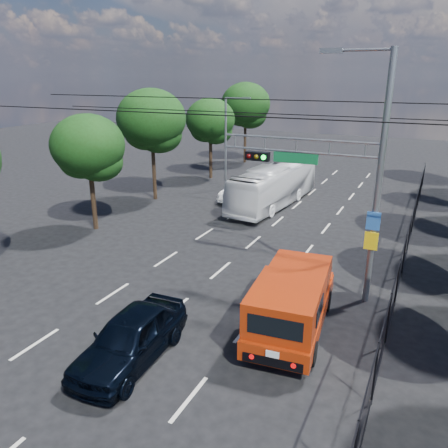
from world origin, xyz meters
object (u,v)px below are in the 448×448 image
Objects in this scene: navy_hatchback at (131,338)px; white_van at (241,190)px; signal_mast at (346,169)px; red_pickup at (292,301)px; white_bus at (274,186)px.

navy_hatchback reaches higher than white_van.
signal_mast is 2.01× the size of navy_hatchback.
white_van is (-8.54, 14.94, -0.48)m from red_pickup.
white_van is (-9.35, 11.52, -4.54)m from signal_mast.
white_bus is at bearing 92.87° from navy_hatchback.
white_van is at bearing 100.42° from navy_hatchback.
navy_hatchback is 0.47× the size of white_bus.
white_bus is at bearing 112.10° from red_pickup.
signal_mast reaches higher than navy_hatchback.
white_van is at bearing 179.67° from white_bus.
signal_mast is 1.54× the size of red_pickup.
red_pickup is (-0.81, -3.42, -4.05)m from signal_mast.
signal_mast is 0.95× the size of white_bus.
signal_mast is 13.72m from white_bus.
signal_mast is at bearing 76.72° from red_pickup.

